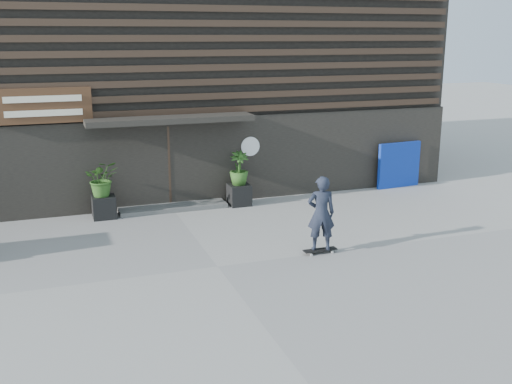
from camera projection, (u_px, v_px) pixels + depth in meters
name	position (u px, v px, depth m)	size (l,w,h in m)	color
ground	(217.00, 267.00, 12.76)	(80.00, 80.00, 0.00)	gray
entrance_step	(173.00, 207.00, 16.94)	(3.00, 0.80, 0.12)	#4C4C49
planter_pot_left	(104.00, 207.00, 16.09)	(0.60, 0.60, 0.60)	black
bamboo_left	(102.00, 178.00, 15.89)	(0.86, 0.75, 0.96)	#2D591E
planter_pot_right	(239.00, 195.00, 17.31)	(0.60, 0.60, 0.60)	black
bamboo_right	(239.00, 168.00, 17.11)	(0.54, 0.54, 0.96)	#2D591E
blue_tarp	(399.00, 165.00, 19.23)	(1.55, 0.12, 1.45)	#0B2797
building	(137.00, 57.00, 20.84)	(18.00, 11.00, 8.00)	black
skateboarder	(321.00, 214.00, 13.30)	(0.78, 0.55, 1.78)	black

